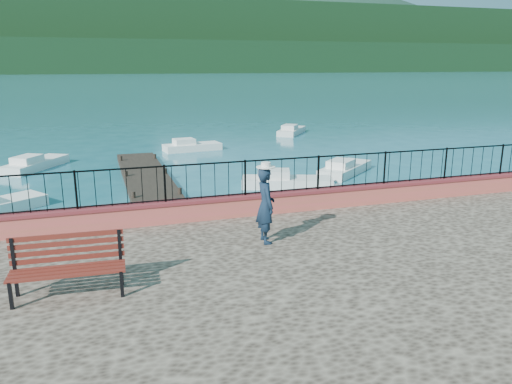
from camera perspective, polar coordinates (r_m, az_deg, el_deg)
ground at (r=11.33m, az=5.93°, el=-13.58°), size 2000.00×2000.00×0.00m
parapet at (r=13.99m, az=-0.05°, el=-1.39°), size 28.00×0.46×0.58m
railing at (r=13.80m, az=-0.05°, el=1.67°), size 27.00×0.05×0.95m
dock at (r=21.83m, az=-11.88°, el=0.47°), size 2.00×16.00×0.30m
far_forest at (r=309.15m, az=-17.92°, el=14.48°), size 900.00×60.00×18.00m
foothills at (r=369.50m, az=-18.21°, el=16.37°), size 900.00×120.00×44.00m
companion_hill at (r=611.68m, az=3.49°, el=13.94°), size 448.00×384.00×180.00m
park_bench at (r=9.78m, az=-20.61°, el=-9.28°), size 2.04×0.76×1.11m
person at (r=11.65m, az=1.10°, el=-1.53°), size 0.45×0.67×1.81m
hat at (r=11.42m, az=1.12°, el=3.12°), size 0.44×0.44×0.12m
boat_1 at (r=22.07m, az=3.57°, el=1.58°), size 4.17×2.57×0.80m
boat_2 at (r=25.20m, az=10.18°, el=2.99°), size 3.88×3.54×0.80m
boat_3 at (r=28.43m, az=-23.91°, el=3.27°), size 3.23×4.20×0.80m
boat_4 at (r=31.76m, az=-7.30°, el=5.45°), size 3.70×1.78×0.80m
boat_5 at (r=39.18m, az=4.10°, el=7.23°), size 3.41×3.94×0.80m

